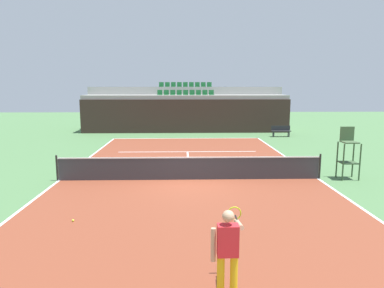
{
  "coord_description": "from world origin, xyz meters",
  "views": [
    {
      "loc": [
        -0.3,
        -14.31,
        3.86
      ],
      "look_at": [
        0.15,
        2.0,
        1.2
      ],
      "focal_mm": 32.84,
      "sensor_mm": 36.0,
      "label": 1
    }
  ],
  "objects_px": {
    "player_bench": "(281,130)",
    "tennis_net": "(190,168)",
    "player": "(228,249)",
    "umpire_chair": "(348,151)",
    "tennis_ball_0": "(73,220)"
  },
  "relations": [
    {
      "from": "tennis_net",
      "to": "player",
      "type": "height_order",
      "value": "player"
    },
    {
      "from": "player_bench",
      "to": "tennis_net",
      "type": "bearing_deg",
      "value": -120.17
    },
    {
      "from": "umpire_chair",
      "to": "tennis_ball_0",
      "type": "relative_size",
      "value": 33.33
    },
    {
      "from": "player",
      "to": "tennis_ball_0",
      "type": "xyz_separation_m",
      "value": [
        -3.98,
        3.84,
        -0.94
      ]
    },
    {
      "from": "player",
      "to": "player_bench",
      "type": "height_order",
      "value": "player"
    },
    {
      "from": "tennis_net",
      "to": "umpire_chair",
      "type": "bearing_deg",
      "value": 0.48
    },
    {
      "from": "player",
      "to": "umpire_chair",
      "type": "distance_m",
      "value": 10.49
    },
    {
      "from": "umpire_chair",
      "to": "player_bench",
      "type": "bearing_deg",
      "value": 86.74
    },
    {
      "from": "tennis_net",
      "to": "player_bench",
      "type": "relative_size",
      "value": 7.39
    },
    {
      "from": "tennis_ball_0",
      "to": "player",
      "type": "bearing_deg",
      "value": -43.97
    },
    {
      "from": "umpire_chair",
      "to": "tennis_ball_0",
      "type": "height_order",
      "value": "umpire_chair"
    },
    {
      "from": "player",
      "to": "player_bench",
      "type": "bearing_deg",
      "value": 88.07
    },
    {
      "from": "tennis_net",
      "to": "tennis_ball_0",
      "type": "xyz_separation_m",
      "value": [
        -3.48,
        -4.56,
        -0.47
      ]
    },
    {
      "from": "tennis_net",
      "to": "player",
      "type": "bearing_deg",
      "value": -86.56
    },
    {
      "from": "tennis_net",
      "to": "player",
      "type": "xyz_separation_m",
      "value": [
        0.5,
        -8.4,
        0.47
      ]
    }
  ]
}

